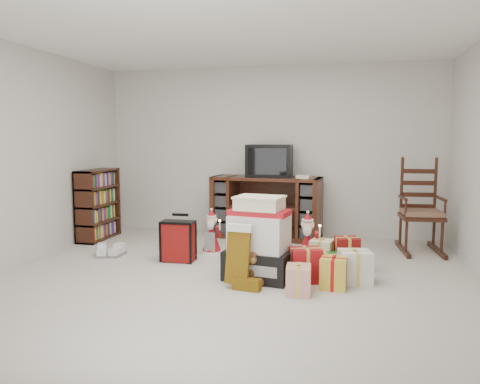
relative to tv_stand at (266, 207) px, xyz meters
name	(u,v)px	position (x,y,z in m)	size (l,w,h in m)	color
room	(229,158)	(-0.01, -2.19, 0.80)	(5.01, 5.01, 2.51)	beige
tv_stand	(266,207)	(0.00, 0.00, 0.00)	(1.60, 0.69, 0.89)	#482314
bookshelf	(98,206)	(-2.34, -0.62, 0.04)	(0.27, 0.82, 1.00)	#381B0F
rocking_chair	(420,218)	(2.06, -0.35, -0.02)	(0.56, 0.86, 1.25)	#381B0F
gift_pile	(259,244)	(0.27, -2.00, -0.08)	(0.74, 0.59, 0.84)	black
red_suitcase	(178,241)	(-0.78, -1.55, -0.20)	(0.37, 0.20, 0.56)	maroon
stocking	(238,256)	(0.12, -2.34, -0.13)	(0.29, 0.13, 0.63)	#107F0E
teddy_bear	(255,268)	(0.25, -2.16, -0.30)	(0.23, 0.20, 0.34)	brown
santa_figurine	(307,244)	(0.71, -1.32, -0.21)	(0.29, 0.28, 0.60)	#A5111A
mrs_claus_figurine	(212,237)	(-0.51, -1.09, -0.23)	(0.27, 0.26, 0.56)	#A5111A
sneaker_pair	(110,252)	(-1.70, -1.49, -0.40)	(0.37, 0.31, 0.10)	silver
gift_cluster	(328,266)	(0.96, -1.88, -0.31)	(0.83, 1.21, 0.28)	#A9131A
crt_television	(269,161)	(0.04, -0.02, 0.68)	(0.64, 0.47, 0.46)	black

